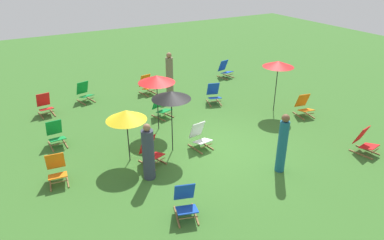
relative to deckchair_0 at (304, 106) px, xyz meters
The scene contains 21 objects.
ground_plane 4.44m from the deckchair_0, behind, with size 40.00×40.00×0.00m, color #386B28.
deckchair_0 is the anchor object (origin of this frame).
deckchair_1 4.66m from the deckchair_0, behind, with size 0.56×0.81×0.83m.
deckchair_2 9.80m from the deckchair_0, 150.09° to the left, with size 0.54×0.80×0.83m.
deckchair_3 6.36m from the deckchair_0, behind, with size 0.68×0.87×0.83m.
deckchair_4 8.78m from the deckchair_0, 141.43° to the left, with size 0.63×0.85×0.83m.
deckchair_5 5.37m from the deckchair_0, 151.68° to the left, with size 0.68×0.87×0.83m.
deckchair_6 7.13m from the deckchair_0, 157.26° to the right, with size 0.68×0.87×0.83m.
deckchair_7 6.62m from the deckchair_0, 130.05° to the left, with size 0.62×0.84×0.83m.
deckchair_8 3.55m from the deckchair_0, 130.42° to the left, with size 0.68×0.87×0.83m.
deckchair_9 8.86m from the deckchair_0, 165.44° to the left, with size 0.50×0.78×0.83m.
deckchair_10 2.95m from the deckchair_0, 98.00° to the right, with size 0.61×0.84×0.83m.
deckchair_11 8.93m from the deckchair_0, behind, with size 0.56×0.81×0.83m.
deckchair_12 5.23m from the deckchair_0, 90.31° to the left, with size 0.61×0.84×0.83m.
umbrella_0 5.69m from the deckchair_0, behind, with size 1.17×1.17×1.97m.
umbrella_1 6.97m from the deckchair_0, behind, with size 1.16×1.16×1.64m.
umbrella_2 5.70m from the deckchair_0, 162.47° to the left, with size 1.24×1.24×1.96m.
umbrella_3 1.88m from the deckchair_0, 130.08° to the left, with size 1.16×1.16×2.00m.
person_0 5.62m from the deckchair_0, 128.30° to the left, with size 0.43×0.43×1.87m.
person_1 4.16m from the deckchair_0, 144.27° to the right, with size 0.28×0.28×1.75m.
person_2 6.79m from the deckchair_0, behind, with size 0.40×0.40×1.64m.
Camera 1 is at (-5.25, -8.11, 5.62)m, focal length 32.92 mm.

